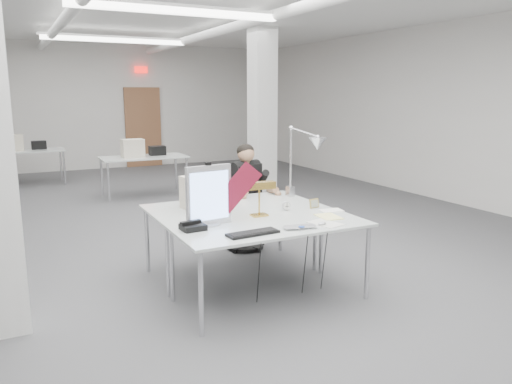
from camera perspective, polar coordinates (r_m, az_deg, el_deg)
room_shell at (r=6.94m, az=-8.52°, el=9.02°), size 10.04×14.04×3.24m
desk_main at (r=4.65m, az=1.66°, el=-3.80°), size 1.80×0.90×0.02m
desk_second at (r=5.43m, az=-2.84°, el=-1.59°), size 1.80×0.90×0.02m
bg_desk_a at (r=9.81m, az=-12.73°, el=3.90°), size 1.60×0.80×0.02m
bg_desk_b at (r=11.72m, az=-24.96°, el=4.28°), size 1.60×0.80×0.02m
office_chair at (r=6.28m, az=-1.33°, el=-1.64°), size 0.70×0.70×1.10m
seated_person at (r=6.16m, az=-1.14°, el=1.45°), size 0.64×0.71×0.87m
monitor at (r=4.56m, az=-5.41°, el=-0.40°), size 0.45×0.10×0.55m
pennant at (r=4.62m, az=-2.11°, el=0.50°), size 0.42×0.20×0.49m
keyboard at (r=4.29m, az=-0.36°, el=-4.73°), size 0.47×0.18×0.02m
laptop at (r=4.45m, az=5.24°, el=-4.18°), size 0.33×0.25×0.02m
mouse at (r=4.62m, az=7.57°, el=-3.60°), size 0.09×0.07×0.03m
bankers_lamp at (r=4.90m, az=0.37°, el=-1.01°), size 0.28×0.13×0.31m
desk_phone at (r=4.47m, az=-7.22°, el=-4.00°), size 0.22×0.20×0.05m
picture_frame_left at (r=4.67m, az=-7.12°, el=-2.89°), size 0.15×0.10×0.12m
picture_frame_right at (r=5.31m, az=6.66°, el=-1.29°), size 0.13×0.05×0.10m
desk_clock at (r=5.17m, az=3.45°, el=-1.55°), size 0.09×0.04×0.09m
paper_stack_a at (r=4.69m, az=7.92°, el=-3.57°), size 0.28×0.35×0.01m
paper_stack_b at (r=4.94m, az=8.30°, el=-2.80°), size 0.22×0.29×0.01m
paper_stack_c at (r=5.21m, az=8.62°, el=-2.09°), size 0.24×0.19×0.01m
beige_monitor at (r=5.24m, az=-6.21°, el=-0.07°), size 0.40×0.39×0.34m
architect_lamp at (r=5.59m, az=5.30°, el=4.09°), size 0.45×0.82×1.00m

